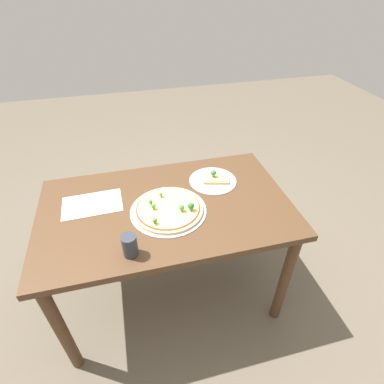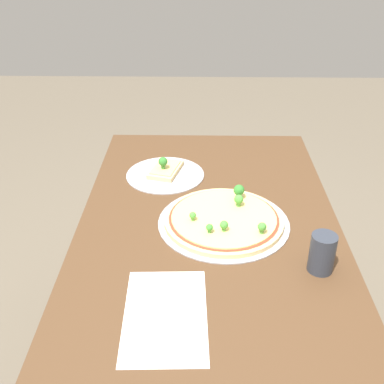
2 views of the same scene
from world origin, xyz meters
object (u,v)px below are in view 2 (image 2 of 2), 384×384
Objects in this scene: pizza_tray_whole at (224,220)px; pizza_tray_slice at (165,172)px; drinking_cup at (322,253)px; dining_table at (208,251)px.

pizza_tray_slice is at bearing -147.35° from pizza_tray_whole.
pizza_tray_whole is 3.65× the size of drinking_cup.
pizza_tray_slice is at bearing -139.86° from drinking_cup.
pizza_tray_whole is at bearing 98.04° from dining_table.
dining_table is at bearing -125.66° from drinking_cup.
dining_table is at bearing 25.76° from pizza_tray_slice.
pizza_tray_whole reaches higher than dining_table.
dining_table is 0.39m from drinking_cup.
dining_table is 12.17× the size of drinking_cup.
pizza_tray_slice is 0.69m from drinking_cup.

